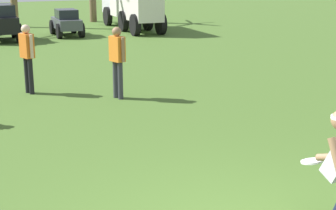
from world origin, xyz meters
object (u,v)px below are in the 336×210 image
object	(u,v)px
parked_car_slot_d	(66,22)
parked_car_slot_c	(2,21)
teammate_midfield	(27,52)
box_truck	(131,2)
teammate_near_sideline	(117,56)
frisbee_in_flight	(312,161)

from	to	relation	value
parked_car_slot_d	parked_car_slot_c	bearing A→B (deg)	-172.61
teammate_midfield	box_truck	world-z (taller)	box_truck
parked_car_slot_c	box_truck	world-z (taller)	box_truck
teammate_near_sideline	parked_car_slot_c	xyz separation A→B (m)	(-0.73, 10.52, -0.20)
frisbee_in_flight	teammate_midfield	bearing A→B (deg)	102.91
teammate_near_sideline	parked_car_slot_d	xyz separation A→B (m)	(1.88, 10.86, -0.38)
teammate_near_sideline	box_truck	size ratio (longest dim) A/B	0.26
frisbee_in_flight	teammate_near_sideline	size ratio (longest dim) A/B	0.20
frisbee_in_flight	teammate_midfield	world-z (taller)	teammate_midfield
teammate_near_sideline	teammate_midfield	size ratio (longest dim) A/B	1.00
teammate_near_sideline	parked_car_slot_d	world-z (taller)	teammate_near_sideline
teammate_near_sideline	frisbee_in_flight	bearing A→B (deg)	-89.50
teammate_midfield	box_truck	bearing A→B (deg)	56.85
frisbee_in_flight	teammate_midfield	xyz separation A→B (m)	(-1.69, 7.39, 0.30)
parked_car_slot_c	box_truck	distance (m)	6.06
frisbee_in_flight	teammate_midfield	size ratio (longest dim) A/B	0.20
frisbee_in_flight	teammate_midfield	distance (m)	7.59
teammate_near_sideline	box_truck	bearing A→B (deg)	66.25
parked_car_slot_d	teammate_midfield	bearing A→B (deg)	-110.26
teammate_near_sideline	box_truck	xyz separation A→B (m)	(5.18, 11.76, 0.29)
teammate_near_sideline	parked_car_slot_d	distance (m)	11.02
frisbee_in_flight	box_truck	size ratio (longest dim) A/B	0.05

